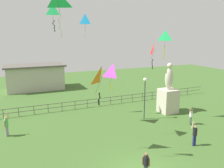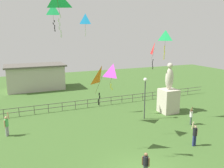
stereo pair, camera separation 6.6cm
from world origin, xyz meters
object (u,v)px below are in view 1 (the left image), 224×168
Objects in this scene: statue_monument at (168,97)px; kite_4 at (102,77)px; person_2 at (146,163)px; kite_6 at (58,1)px; kite_5 at (165,37)px; lamppost at (145,89)px; person_4 at (191,115)px; person_1 at (195,134)px; kite_2 at (155,49)px; person_3 at (6,125)px; kite_7 at (53,11)px; kite_0 at (113,71)px; kite_1 at (85,20)px.

statue_monument is 11.54m from kite_4.
kite_6 reaches higher than person_2.
kite_5 reaches higher than statue_monument.
kite_5 is at bearing -16.19° from lamppost.
kite_5 is at bearing 120.12° from person_4.
kite_4 is at bearing 164.21° from person_1.
person_1 is 0.72× the size of kite_4.
lamppost is at bearing 59.05° from person_2.
person_1 is 10.03m from kite_2.
person_2 is 12.04m from person_3.
kite_6 reaches higher than lamppost.
kite_5 is (1.27, 5.91, 7.01)m from person_1.
person_4 is 15.38m from kite_6.
statue_monument is 2.76× the size of person_1.
kite_5 reaches higher than kite_4.
kite_6 reaches higher than kite_2.
kite_2 is at bearing -18.59° from kite_7.
kite_6 is (-9.48, 1.32, 9.05)m from person_1.
person_1 is at bearing -30.23° from person_3.
kite_7 is at bearing 98.08° from kite_4.
statue_monument is 2.23× the size of kite_0.
person_1 is at bearing -102.11° from kite_5.
person_1 is (0.46, -6.41, -2.08)m from lamppost.
kite_2 is at bearing 11.49° from kite_0.
lamppost is 1.64× the size of kite_6.
lamppost is (-3.39, -0.73, 1.31)m from statue_monument.
kite_6 reaches higher than kite_5.
person_1 is at bearing -54.66° from kite_7.
kite_5 reaches higher than person_2.
kite_4 is at bearing -121.17° from kite_0.
person_4 is (15.63, -4.13, -0.11)m from person_3.
kite_0 is 0.90× the size of kite_5.
person_3 is at bearing 173.50° from kite_5.
kite_4 reaches higher than person_4.
person_3 is 15.60m from kite_2.
kite_0 is 9.67m from kite_6.
statue_monument is 1.98× the size of kite_4.
kite_2 is at bearing 54.78° from person_2.
lamppost is 8.77m from kite_1.
kite_2 is (5.15, 1.05, 1.86)m from kite_0.
kite_2 is 13.36m from kite_6.
kite_0 is at bearing -178.79° from statue_monument.
person_3 is 0.74× the size of kite_4.
person_2 is at bearing -125.22° from kite_2.
kite_2 is (1.59, 8.05, 5.78)m from person_1.
kite_1 is (-8.02, 6.32, 8.69)m from person_4.
person_4 is 0.70× the size of kite_6.
kite_1 is at bearing 89.14° from person_2.
kite_0 is 6.01m from kite_4.
person_1 is 14.01m from kite_1.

